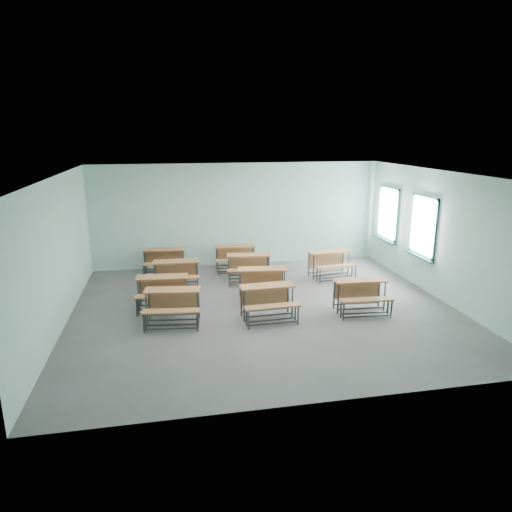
# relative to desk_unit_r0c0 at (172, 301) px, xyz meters

# --- Properties ---
(room) EXTENTS (9.04, 8.04, 3.24)m
(room) POSITION_rel_desk_unit_r0c0_xyz_m (2.24, 0.46, 1.09)
(room) COLOR slate
(room) RESTS_ON ground
(desk_unit_r0c0) EXTENTS (1.31, 0.97, 0.76)m
(desk_unit_r0c0) POSITION_rel_desk_unit_r0c0_xyz_m (0.00, 0.00, 0.00)
(desk_unit_r0c0) COLOR #A1633A
(desk_unit_r0c0) RESTS_ON ground
(desk_unit_r0c1) EXTENTS (1.25, 0.87, 0.76)m
(desk_unit_r0c1) POSITION_rel_desk_unit_r0c0_xyz_m (2.12, -0.14, 0.00)
(desk_unit_r0c1) COLOR #A1633A
(desk_unit_r0c1) RESTS_ON ground
(desk_unit_r0c2) EXTENTS (1.27, 0.90, 0.76)m
(desk_unit_r0c2) POSITION_rel_desk_unit_r0c0_xyz_m (4.34, -0.16, 0.00)
(desk_unit_r0c2) COLOR #A1633A
(desk_unit_r0c2) RESTS_ON ground
(desk_unit_r1c0) EXTENTS (1.27, 0.90, 0.76)m
(desk_unit_r1c0) POSITION_rel_desk_unit_r0c0_xyz_m (-0.22, 0.99, 0.00)
(desk_unit_r1c0) COLOR #A1633A
(desk_unit_r1c0) RESTS_ON ground
(desk_unit_r1c1) EXTENTS (1.30, 0.94, 0.76)m
(desk_unit_r1c1) POSITION_rel_desk_unit_r0c0_xyz_m (2.27, 1.18, 0.00)
(desk_unit_r1c1) COLOR #A1633A
(desk_unit_r1c1) RESTS_ON ground
(desk_unit_r2c0) EXTENTS (1.26, 0.88, 0.76)m
(desk_unit_r2c0) POSITION_rel_desk_unit_r0c0_xyz_m (0.14, 2.30, 0.00)
(desk_unit_r2c0) COLOR #A1633A
(desk_unit_r2c0) RESTS_ON ground
(desk_unit_r2c1) EXTENTS (1.31, 0.96, 0.76)m
(desk_unit_r2c1) POSITION_rel_desk_unit_r0c0_xyz_m (2.17, 2.59, 0.00)
(desk_unit_r2c1) COLOR #A1633A
(desk_unit_r2c1) RESTS_ON ground
(desk_unit_r2c2) EXTENTS (1.31, 0.97, 0.76)m
(desk_unit_r2c2) POSITION_rel_desk_unit_r0c0_xyz_m (4.57, 2.52, 0.00)
(desk_unit_r2c2) COLOR #A1633A
(desk_unit_r2c2) RESTS_ON ground
(desk_unit_r3c0) EXTENTS (1.26, 0.88, 0.76)m
(desk_unit_r3c0) POSITION_rel_desk_unit_r0c0_xyz_m (-0.18, 3.72, 0.00)
(desk_unit_r3c0) COLOR #A1633A
(desk_unit_r3c0) RESTS_ON ground
(desk_unit_r3c1) EXTENTS (1.26, 0.88, 0.76)m
(desk_unit_r3c1) POSITION_rel_desk_unit_r0c0_xyz_m (1.95, 3.69, 0.00)
(desk_unit_r3c1) COLOR #A1633A
(desk_unit_r3c1) RESTS_ON ground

